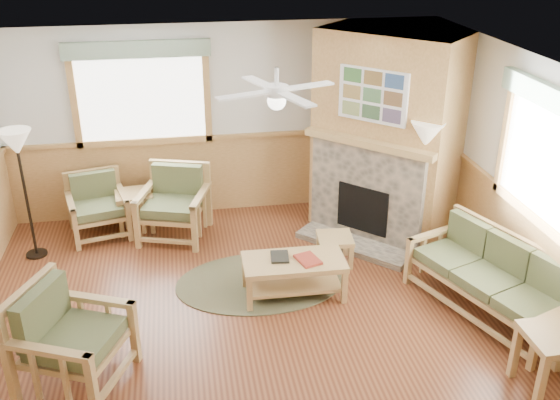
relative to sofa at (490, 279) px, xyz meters
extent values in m
cube|color=brown|center=(-2.55, 0.13, -0.43)|extent=(6.00, 6.00, 0.01)
cube|color=white|center=(-2.55, 0.13, 2.27)|extent=(6.00, 6.00, 0.01)
cube|color=silver|center=(-2.55, 3.13, 0.92)|extent=(6.00, 0.02, 2.70)
cube|color=silver|center=(0.45, 0.13, 0.92)|extent=(0.02, 6.00, 2.70)
cylinder|color=#4D4B30|center=(-2.36, 1.01, -0.42)|extent=(2.44, 2.44, 0.01)
cube|color=maroon|center=(-1.86, 0.65, 0.06)|extent=(0.30, 0.35, 0.03)
cube|color=black|center=(-2.16, 0.77, 0.06)|extent=(0.23, 0.29, 0.03)
camera|label=1|loc=(-3.18, -5.25, 3.59)|focal=40.00mm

